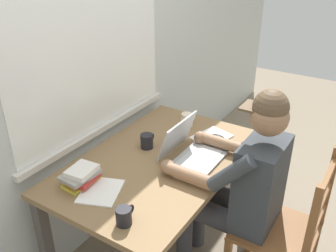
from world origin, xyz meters
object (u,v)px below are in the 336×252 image
wooden_chair (286,232)px  seated_person (241,182)px  coffee_mug_dark (124,216)px  coffee_mug_spare (147,141)px  desk (159,172)px  laptop (190,150)px  computer_mouse (217,138)px  book_stack_main (82,176)px  coffee_mug_white (187,120)px

wooden_chair → seated_person: bearing=90.0°
coffee_mug_dark → wooden_chair: bearing=-43.5°
seated_person → coffee_mug_spare: bearing=91.2°
desk → coffee_mug_spare: coffee_mug_spare is taller
wooden_chair → laptop: 0.69m
coffee_mug_dark → desk: bearing=17.7°
computer_mouse → book_stack_main: bearing=154.0°
laptop → coffee_mug_white: laptop is taller
seated_person → coffee_mug_dark: 0.70m
coffee_mug_dark → computer_mouse: bearing=-1.4°
coffee_mug_spare → book_stack_main: bearing=172.1°
computer_mouse → wooden_chair: bearing=-118.0°
seated_person → laptop: size_ratio=3.75×
book_stack_main → coffee_mug_white: bearing=-8.8°
seated_person → coffee_mug_spare: seated_person is taller
computer_mouse → book_stack_main: book_stack_main is taller
coffee_mug_dark → seated_person: bearing=-26.6°
laptop → book_stack_main: size_ratio=1.64×
desk → coffee_mug_white: coffee_mug_white is taller
coffee_mug_spare → coffee_mug_dark: bearing=-153.5°
wooden_chair → book_stack_main: size_ratio=4.63×
wooden_chair → laptop: bearing=87.5°
desk → coffee_mug_dark: coffee_mug_dark is taller
laptop → book_stack_main: (-0.53, 0.35, -0.00)m
wooden_chair → desk: bearing=96.5°
computer_mouse → coffee_mug_dark: size_ratio=0.90×
computer_mouse → coffee_mug_spare: 0.46m
desk → coffee_mug_dark: (-0.54, -0.17, 0.13)m
coffee_mug_spare → book_stack_main: book_stack_main is taller
seated_person → coffee_mug_white: seated_person is taller
desk → coffee_mug_dark: 0.58m
wooden_chair → coffee_mug_dark: (-0.62, 0.59, 0.29)m
wooden_chair → coffee_mug_spare: bearing=90.9°
wooden_chair → book_stack_main: (-0.51, 0.96, 0.30)m
computer_mouse → desk: bearing=153.6°
seated_person → desk: bearing=100.3°
book_stack_main → desk: bearing=-25.7°
book_stack_main → wooden_chair: bearing=-62.4°
laptop → wooden_chair: bearing=-92.5°
coffee_mug_dark → coffee_mug_white: bearing=13.5°
coffee_mug_white → book_stack_main: size_ratio=0.59×
coffee_mug_white → coffee_mug_spare: 0.39m
wooden_chair → coffee_mug_spare: wooden_chair is taller
laptop → coffee_mug_dark: laptop is taller
laptop → coffee_mug_dark: bearing=-178.1°
coffee_mug_white → desk: bearing=-171.7°
coffee_mug_white → laptop: bearing=-147.7°
seated_person → coffee_mug_spare: (-0.01, 0.62, 0.07)m
coffee_mug_spare → seated_person: bearing=-88.8°
wooden_chair → coffee_mug_dark: bearing=136.5°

